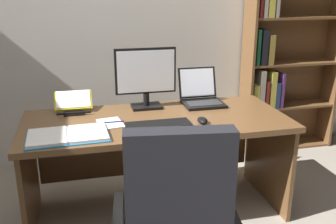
% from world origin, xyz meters
% --- Properties ---
extents(wall_back, '(5.42, 0.12, 2.57)m').
position_xyz_m(wall_back, '(0.00, 1.97, 1.29)').
color(wall_back, beige).
rests_on(wall_back, ground).
extents(desk, '(1.81, 0.78, 0.72)m').
position_xyz_m(desk, '(0.08, 0.94, 0.54)').
color(desk, brown).
rests_on(desk, ground).
extents(bookshelf, '(0.94, 0.26, 2.18)m').
position_xyz_m(bookshelf, '(1.50, 1.77, 1.04)').
color(bookshelf, brown).
rests_on(bookshelf, ground).
extents(monitor, '(0.45, 0.16, 0.44)m').
position_xyz_m(monitor, '(0.06, 1.13, 0.95)').
color(monitor, black).
rests_on(monitor, desk).
extents(laptop, '(0.30, 0.33, 0.25)m').
position_xyz_m(laptop, '(0.49, 1.14, 0.78)').
color(laptop, black).
rests_on(laptop, desk).
extents(keyboard, '(0.42, 0.15, 0.02)m').
position_xyz_m(keyboard, '(0.06, 0.70, 0.74)').
color(keyboard, black).
rests_on(keyboard, desk).
extents(computer_mouse, '(0.06, 0.10, 0.04)m').
position_xyz_m(computer_mouse, '(0.36, 0.70, 0.74)').
color(computer_mouse, black).
rests_on(computer_mouse, desk).
extents(reading_stand_with_book, '(0.26, 0.27, 0.12)m').
position_xyz_m(reading_stand_with_book, '(-0.47, 1.18, 0.78)').
color(reading_stand_with_book, black).
rests_on(reading_stand_with_book, desk).
extents(open_binder, '(0.50, 0.32, 0.02)m').
position_xyz_m(open_binder, '(-0.50, 0.65, 0.74)').
color(open_binder, '#2D84C6').
rests_on(open_binder, desk).
extents(notepad, '(0.18, 0.23, 0.01)m').
position_xyz_m(notepad, '(-0.23, 0.82, 0.73)').
color(notepad, white).
rests_on(notepad, desk).
extents(pen, '(0.14, 0.01, 0.01)m').
position_xyz_m(pen, '(-0.21, 0.82, 0.74)').
color(pen, navy).
rests_on(pen, notepad).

